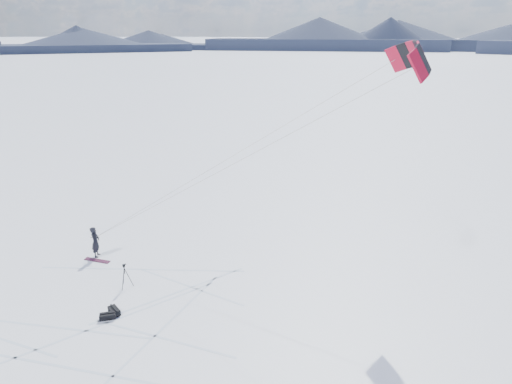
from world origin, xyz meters
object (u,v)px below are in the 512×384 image
at_px(snowboard, 97,260).
at_px(tripod, 125,272).
at_px(gear_bag_b, 114,311).
at_px(gear_bag_a, 108,316).
at_px(snowkiter, 98,256).

relative_size(snowboard, tripod, 1.20).
bearing_deg(gear_bag_b, snowboard, 167.72).
bearing_deg(gear_bag_a, snowboard, 100.28).
bearing_deg(gear_bag_b, gear_bag_a, -63.60).
xyz_separation_m(gear_bag_a, gear_bag_b, (0.01, 0.44, 0.01)).
distance_m(snowboard, tripod, 3.86).
xyz_separation_m(snowkiter, tripod, (3.78, -2.07, 0.89)).
height_order(snowkiter, tripod, tripod).
bearing_deg(gear_bag_b, snowkiter, 166.79).
bearing_deg(snowkiter, gear_bag_a, -158.80).
relative_size(snowboard, gear_bag_b, 1.96).
height_order(snowkiter, gear_bag_b, snowkiter).
height_order(tripod, gear_bag_b, tripod).
bearing_deg(tripod, snowboard, 120.61).
distance_m(gear_bag_a, gear_bag_b, 0.44).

